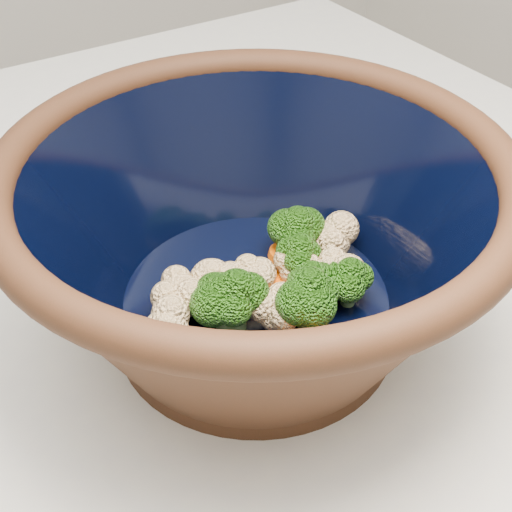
# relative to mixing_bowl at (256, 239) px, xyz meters

# --- Properties ---
(mixing_bowl) EXTENTS (0.37, 0.37, 0.16)m
(mixing_bowl) POSITION_rel_mixing_bowl_xyz_m (0.00, 0.00, 0.00)
(mixing_bowl) COLOR black
(mixing_bowl) RESTS_ON counter
(vegetable_pile) EXTENTS (0.19, 0.14, 0.06)m
(vegetable_pile) POSITION_rel_mixing_bowl_xyz_m (0.00, -0.02, -0.03)
(vegetable_pile) COLOR #608442
(vegetable_pile) RESTS_ON mixing_bowl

